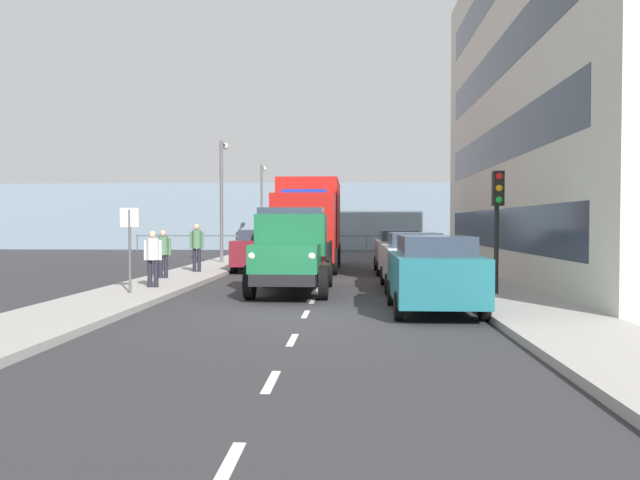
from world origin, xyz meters
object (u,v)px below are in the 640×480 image
Objects in this scene: car_silver_kerbside_2 at (398,251)px; lamp_post_far at (262,199)px; lorry_cargo_red at (309,221)px; car_white_kerbside_1 at (413,260)px; pedestrian_by_lamp at (153,254)px; pedestrian_couple_b at (163,250)px; car_maroon_oppositeside_0 at (260,250)px; street_sign at (130,235)px; car_teal_kerbside_near at (434,273)px; lamp_post_promenade at (222,189)px; truck_vintage_green at (291,252)px; pedestrian_in_dark_coat at (197,243)px; traffic_light_near at (498,205)px.

car_silver_kerbside_2 is 17.38m from lamp_post_far.
lorry_cargo_red reaches higher than car_white_kerbside_1.
pedestrian_couple_b is at bearing -78.03° from pedestrian_by_lamp.
car_maroon_oppositeside_0 is 1.80× the size of street_sign.
car_maroon_oppositeside_0 is (5.67, -11.54, 0.00)m from car_teal_kerbside_near.
pedestrian_couple_b is 4.43m from street_sign.
pedestrian_by_lamp reaches higher than pedestrian_couple_b.
car_white_kerbside_1 is 2.66× the size of pedestrian_by_lamp.
car_white_kerbside_1 is at bearing 127.53° from lamp_post_promenade.
car_silver_kerbside_2 is at bearing -136.91° from pedestrian_by_lamp.
truck_vintage_green is 8.03m from car_silver_kerbside_2.
lamp_post_far reaches higher than pedestrian_couple_b.
pedestrian_by_lamp is 22.54m from lamp_post_far.
lamp_post_far is at bearing -63.30° from car_silver_kerbside_2.
truck_vintage_green is 1.39× the size of car_maroon_oppositeside_0.
street_sign is at bearing 91.41° from lamp_post_promenade.
car_teal_kerbside_near is at bearing 90.00° from car_white_kerbside_1.
lorry_cargo_red reaches higher than car_silver_kerbside_2.
pedestrian_in_dark_coat is (4.06, 3.35, -0.85)m from lorry_cargo_red.
lamp_post_promenade is 10.89m from lamp_post_far.
car_white_kerbside_1 is 2.38× the size of pedestrian_in_dark_coat.
street_sign is (4.02, 10.43, -0.39)m from lorry_cargo_red.
car_silver_kerbside_2 is 2.28× the size of pedestrian_in_dark_coat.
lamp_post_far reaches higher than street_sign.
lamp_post_promenade is (0.45, -11.52, 2.52)m from pedestrian_by_lamp.
car_white_kerbside_1 is at bearing 90.00° from car_silver_kerbside_2.
pedestrian_by_lamp is 0.29× the size of lamp_post_far.
car_white_kerbside_1 is at bearing -90.00° from car_teal_kerbside_near.
car_maroon_oppositeside_0 is 5.04m from lamp_post_promenade.
pedestrian_by_lamp is 1.56m from street_sign.
car_teal_kerbside_near is 12.01m from pedestrian_in_dark_coat.
pedestrian_couple_b is 0.72× the size of street_sign.
truck_vintage_green is 4.39m from street_sign.
car_white_kerbside_1 is at bearing -160.70° from truck_vintage_green.
lamp_post_promenade is at bearing -88.59° from street_sign.
traffic_light_near is at bearing 128.21° from lamp_post_promenade.
traffic_light_near is at bearing 119.09° from lorry_cargo_red.
truck_vintage_green is 1.47× the size of car_teal_kerbside_near.
car_teal_kerbside_near is (-3.67, 12.53, -1.18)m from lorry_cargo_red.
car_white_kerbside_1 is 22.82m from lamp_post_far.
pedestrian_in_dark_coat is at bearing -49.90° from car_teal_kerbside_near.
street_sign reaches higher than pedestrian_by_lamp.
car_silver_kerbside_2 is 5.75m from car_maroon_oppositeside_0.
pedestrian_by_lamp is at bearing -6.85° from traffic_light_near.
street_sign is at bearing 84.66° from pedestrian_by_lamp.
traffic_light_near is at bearing 112.34° from lamp_post_far.
pedestrian_couple_b is at bearing -33.39° from truck_vintage_green.
traffic_light_near is 0.57× the size of lamp_post_far.
pedestrian_by_lamp is at bearing 101.97° from pedestrian_couple_b.
traffic_light_near reaches higher than pedestrian_in_dark_coat.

